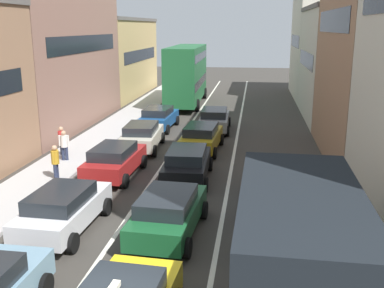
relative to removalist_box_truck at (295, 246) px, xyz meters
The scene contains 18 objects.
sidewalk_left 20.89m from the removalist_box_truck, 119.98° to the left, with size 2.60×64.00×0.14m, color #B9B9B9.
lane_stripe_left 18.91m from the removalist_box_truck, 106.67° to the left, with size 0.16×60.00×0.01m, color silver.
lane_stripe_right 18.24m from the removalist_box_truck, 96.32° to the left, with size 0.16×60.00×0.01m, color silver.
building_row_left 25.34m from the removalist_box_truck, 128.48° to the left, with size 7.20×43.90×10.44m.
removalist_box_truck is the anchor object (origin of this frame).
sedan_centre_lane_second 5.67m from the removalist_box_truck, 131.36° to the left, with size 2.27×4.40×1.49m.
wagon_left_lane_second 8.31m from the removalist_box_truck, 151.02° to the left, with size 2.19×4.36×1.49m.
hatchback_centre_lane_third 10.48m from the removalist_box_truck, 111.80° to the left, with size 2.17×4.35×1.49m.
sedan_left_lane_third 12.19m from the removalist_box_truck, 126.55° to the left, with size 2.17×4.35×1.49m.
coupe_centre_lane_fourth 15.20m from the removalist_box_truck, 104.59° to the left, with size 2.25×4.39×1.49m.
sedan_left_lane_fourth 16.23m from the removalist_box_truck, 116.19° to the left, with size 2.25×4.39×1.49m.
sedan_centre_lane_fifth 20.10m from the removalist_box_truck, 100.23° to the left, with size 2.15×4.34×1.49m.
sedan_left_lane_fifth 21.09m from the removalist_box_truck, 110.27° to the left, with size 2.22×4.38×1.49m.
sedan_right_lane_behind_truck 7.01m from the removalist_box_truck, 93.03° to the left, with size 2.08×4.31×1.49m.
bus_mid_queue_primary 30.55m from the removalist_box_truck, 103.06° to the left, with size 2.98×10.55×5.06m.
pedestrian_near_kerb 16.54m from the removalist_box_truck, 131.33° to the left, with size 0.40×0.42×1.66m.
pedestrian_mid_sidewalk 13.02m from the removalist_box_truck, 137.72° to the left, with size 0.34×0.54×1.66m.
pedestrian_far_sidewalk 15.56m from the removalist_box_truck, 132.04° to the left, with size 0.54×0.34×1.66m.
Camera 1 is at (2.70, -7.42, 6.69)m, focal length 42.45 mm.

